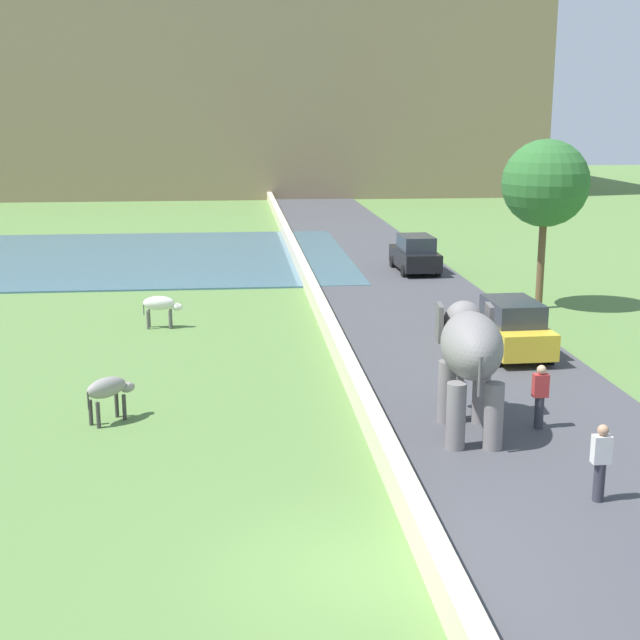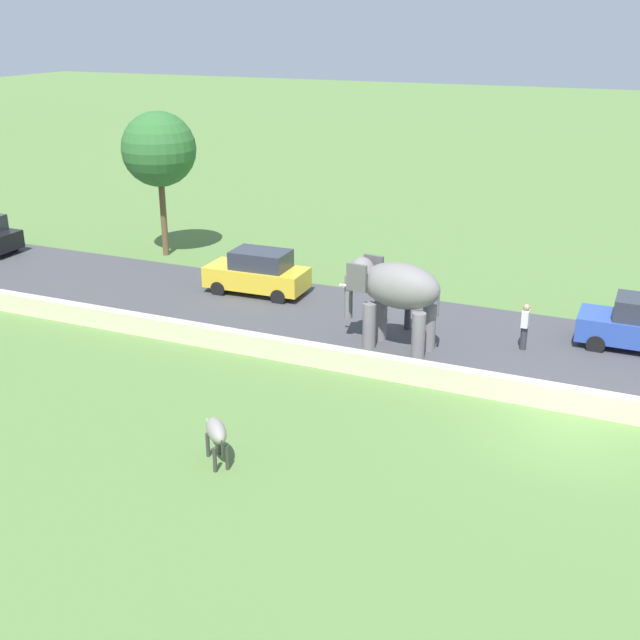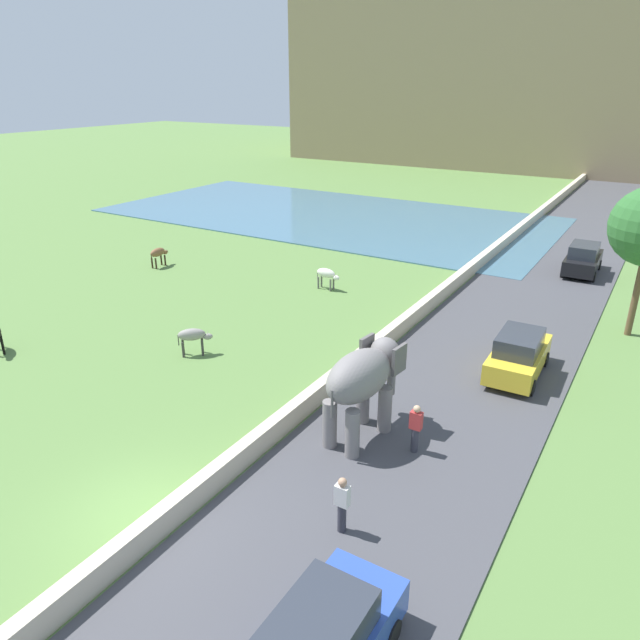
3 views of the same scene
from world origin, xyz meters
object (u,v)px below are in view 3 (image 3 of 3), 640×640
(elephant, at_px, (363,379))
(person_beside_elephant, at_px, (416,428))
(person_trailing, at_px, (342,504))
(cow_brown, at_px, (158,253))
(car_yellow, at_px, (518,354))
(cow_white, at_px, (327,274))
(car_black, at_px, (583,259))
(cow_grey, at_px, (193,336))

(elephant, distance_m, person_beside_elephant, 2.12)
(person_trailing, height_order, cow_brown, person_trailing)
(car_yellow, height_order, cow_white, car_yellow)
(person_trailing, xyz_separation_m, cow_white, (-9.59, 15.35, -0.04))
(car_black, relative_size, cow_white, 2.89)
(person_beside_elephant, xyz_separation_m, person_trailing, (-0.22, -4.05, 0.00))
(car_black, bearing_deg, cow_white, -138.44)
(car_yellow, xyz_separation_m, car_black, (-0.00, 14.60, 0.00))
(car_yellow, bearing_deg, cow_brown, 172.25)
(car_black, bearing_deg, car_yellow, -90.00)
(person_trailing, height_order, car_yellow, car_yellow)
(elephant, xyz_separation_m, cow_grey, (-8.55, 1.66, -1.20))
(person_beside_elephant, distance_m, cow_grey, 10.45)
(person_trailing, xyz_separation_m, car_black, (1.57, 25.25, 0.03))
(cow_white, bearing_deg, car_black, 41.56)
(person_beside_elephant, height_order, cow_white, person_beside_elephant)
(cow_grey, distance_m, cow_brown, 12.87)
(elephant, xyz_separation_m, car_yellow, (3.12, 6.64, -1.14))
(elephant, distance_m, cow_white, 13.95)
(person_beside_elephant, relative_size, car_yellow, 0.40)
(cow_grey, bearing_deg, person_trailing, -29.30)
(person_trailing, xyz_separation_m, cow_grey, (-10.10, 5.67, -0.04))
(car_yellow, xyz_separation_m, cow_white, (-11.16, 4.70, -0.06))
(elephant, distance_m, cow_grey, 8.80)
(cow_brown, relative_size, cow_white, 1.00)
(person_trailing, bearing_deg, person_beside_elephant, 86.95)
(person_trailing, relative_size, cow_brown, 1.17)
(person_beside_elephant, height_order, person_trailing, same)
(elephant, relative_size, person_trailing, 2.17)
(cow_grey, bearing_deg, car_black, 59.18)
(elephant, height_order, cow_grey, elephant)
(car_yellow, relative_size, cow_grey, 3.28)
(cow_grey, bearing_deg, cow_white, 86.94)
(car_yellow, distance_m, cow_grey, 12.70)
(car_yellow, relative_size, cow_white, 2.90)
(person_beside_elephant, height_order, car_yellow, car_yellow)
(car_yellow, bearing_deg, person_trailing, -98.41)
(car_yellow, bearing_deg, cow_white, 157.15)
(elephant, height_order, person_trailing, elephant)
(cow_brown, distance_m, cow_white, 10.78)
(elephant, distance_m, person_trailing, 4.45)
(person_trailing, relative_size, car_black, 0.40)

